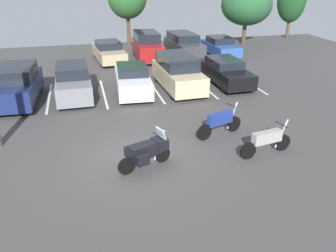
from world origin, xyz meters
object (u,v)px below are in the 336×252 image
at_px(car_grey, 73,82).
at_px(car_far_blue, 220,47).
at_px(motorcycle_touring, 147,151).
at_px(car_white, 132,80).
at_px(car_far_tan, 109,52).
at_px(car_champagne, 178,73).
at_px(car_black, 225,71).
at_px(car_far_red, 147,46).
at_px(motorcycle_third, 267,141).
at_px(motorcycle_second, 220,122).
at_px(car_navy, 18,85).
at_px(car_far_charcoal, 184,45).

xyz_separation_m(car_grey, car_far_blue, (11.39, 7.40, -0.13)).
height_order(motorcycle_touring, car_far_blue, car_far_blue).
distance_m(car_white, car_far_blue, 11.07).
bearing_deg(car_grey, car_far_tan, 71.29).
distance_m(car_champagne, car_far_blue, 9.20).
bearing_deg(car_white, car_far_tan, 94.22).
relative_size(car_black, car_far_red, 1.03).
height_order(motorcycle_third, car_far_tan, car_far_tan).
height_order(motorcycle_second, motorcycle_third, motorcycle_second).
distance_m(motorcycle_touring, car_white, 8.21).
distance_m(motorcycle_second, car_far_tan, 14.50).
distance_m(car_white, car_far_red, 8.08).
distance_m(motorcycle_touring, car_navy, 9.65).
xyz_separation_m(car_grey, car_far_red, (5.55, 7.69, 0.14)).
distance_m(car_navy, car_champagne, 8.58).
height_order(motorcycle_touring, car_navy, car_navy).
relative_size(car_grey, car_far_blue, 1.02).
distance_m(motorcycle_touring, car_champagne, 8.97).
bearing_deg(car_navy, motorcycle_touring, -57.68).
relative_size(car_grey, car_far_red, 0.92).
bearing_deg(car_far_tan, car_far_red, -0.77).
bearing_deg(car_grey, car_navy, -178.84).
bearing_deg(car_far_tan, car_black, -49.68).
distance_m(motorcycle_touring, car_far_red, 16.20).
xyz_separation_m(motorcycle_third, car_far_red, (-1.34, 16.06, 0.41)).
distance_m(motorcycle_third, car_navy, 12.74).
bearing_deg(car_grey, car_far_blue, 32.99).
relative_size(car_champagne, car_far_charcoal, 1.03).
distance_m(car_white, car_far_charcoal, 9.47).
bearing_deg(car_far_tan, motorcycle_touring, -90.77).
relative_size(car_far_tan, car_far_charcoal, 0.99).
xyz_separation_m(car_champagne, car_far_red, (-0.28, 7.61, 0.03)).
xyz_separation_m(motorcycle_third, car_black, (1.98, 8.75, 0.17)).
xyz_separation_m(car_navy, car_white, (5.94, 0.02, -0.17)).
bearing_deg(motorcycle_third, motorcycle_second, 118.33).
xyz_separation_m(motorcycle_second, car_navy, (-8.58, 6.36, 0.32)).
distance_m(car_far_tan, car_far_charcoal, 5.85).
xyz_separation_m(car_navy, car_champagne, (8.58, 0.13, 0.03)).
distance_m(motorcycle_third, car_black, 8.97).
relative_size(car_white, car_champagne, 0.94).
xyz_separation_m(car_champagne, car_far_blue, (5.57, 7.32, -0.23)).
distance_m(motorcycle_touring, motorcycle_second, 3.86).
distance_m(car_grey, car_far_red, 9.48).
distance_m(car_grey, car_champagne, 5.83).
height_order(motorcycle_second, car_black, car_black).
xyz_separation_m(car_grey, car_far_tan, (2.62, 7.73, -0.13)).
height_order(car_champagne, car_far_tan, car_champagne).
distance_m(motorcycle_touring, car_far_tan, 15.93).
bearing_deg(car_white, motorcycle_second, -67.56).
xyz_separation_m(car_navy, car_grey, (2.75, 0.06, -0.08)).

